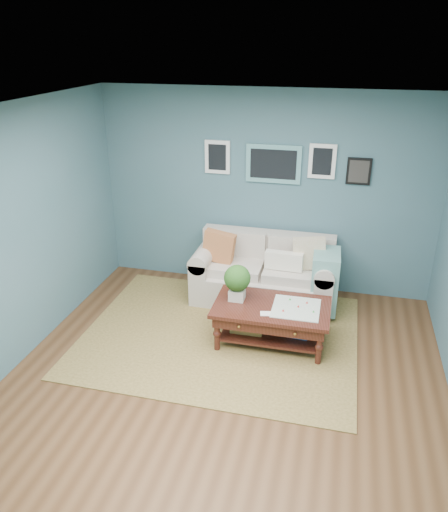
% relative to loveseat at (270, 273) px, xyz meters
% --- Properties ---
extents(room_shell, '(5.00, 5.02, 2.70)m').
position_rel_loveseat_xyz_m(room_shell, '(-0.18, -1.97, 0.96)').
color(room_shell, brown).
rests_on(room_shell, ground).
extents(area_rug, '(3.19, 2.55, 0.01)m').
position_rel_loveseat_xyz_m(area_rug, '(-0.43, -1.01, -0.39)').
color(area_rug, brown).
rests_on(area_rug, ground).
extents(loveseat, '(1.89, 0.86, 0.97)m').
position_rel_loveseat_xyz_m(loveseat, '(0.00, 0.00, 0.00)').
color(loveseat, beige).
rests_on(loveseat, ground).
extents(coffee_table, '(1.31, 0.77, 0.92)m').
position_rel_loveseat_xyz_m(coffee_table, '(0.11, -1.01, 0.01)').
color(coffee_table, black).
rests_on(coffee_table, ground).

